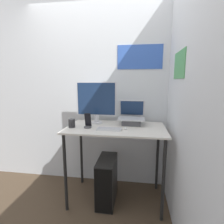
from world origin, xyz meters
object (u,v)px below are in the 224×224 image
at_px(laptop, 131,118).
at_px(mouse, 125,128).
at_px(keyboard, 109,129).
at_px(computer_tower, 107,180).
at_px(cell_phone, 88,124).
at_px(monitor, 96,102).

xyz_separation_m(laptop, mouse, (-0.06, -0.25, -0.06)).
bearing_deg(mouse, keyboard, -170.64).
distance_m(keyboard, computer_tower, 0.67).
bearing_deg(cell_phone, monitor, 77.71).
xyz_separation_m(keyboard, computer_tower, (-0.04, 0.06, -0.67)).
xyz_separation_m(monitor, cell_phone, (-0.05, -0.23, -0.23)).
distance_m(laptop, computer_tower, 0.82).
height_order(cell_phone, computer_tower, cell_phone).
bearing_deg(computer_tower, laptop, 38.97).
relative_size(laptop, monitor, 0.61).
bearing_deg(keyboard, laptop, 49.98).
distance_m(monitor, computer_tower, 0.98).
xyz_separation_m(laptop, keyboard, (-0.24, -0.28, -0.07)).
bearing_deg(mouse, cell_phone, 177.74).
height_order(laptop, monitor, monitor).
relative_size(monitor, keyboard, 1.91).
bearing_deg(computer_tower, keyboard, -54.78).
bearing_deg(laptop, monitor, -179.47).
height_order(mouse, computer_tower, mouse).
xyz_separation_m(laptop, monitor, (-0.45, -0.00, 0.20)).
bearing_deg(cell_phone, mouse, -2.26).
bearing_deg(monitor, laptop, 0.53).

